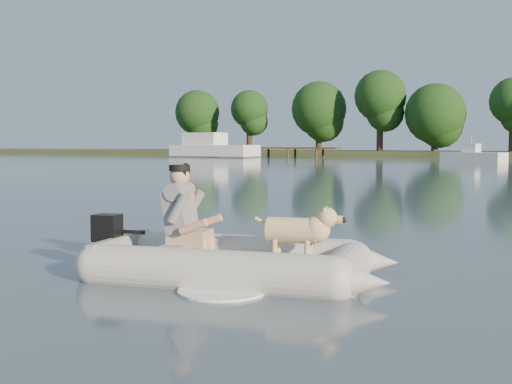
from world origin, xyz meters
The scene contains 8 objects.
water centered at (0.00, 0.00, 0.00)m, with size 160.00×160.00×0.00m, color #4F5E6B.
dock centered at (-26.00, 52.00, 0.52)m, with size 18.00×2.00×1.04m, color #4C331E, non-canonical shape.
dinghy centered at (0.80, -0.56, 0.55)m, with size 4.44×3.16×1.30m, color #AAAAA4, non-canonical shape.
man centered at (0.15, -0.64, 0.73)m, with size 0.68×0.58×1.01m, color slate, non-canonical shape.
dog centered at (1.39, -0.40, 0.49)m, with size 0.87×0.31×0.58m, color tan, non-canonical shape.
outboard_motor centered at (-0.72, -0.86, 0.29)m, with size 0.39×0.27×0.74m, color black, non-canonical shape.
cabin_cruiser centered at (-29.44, 49.41, 1.26)m, with size 9.59×3.42×2.97m, color white, non-canonical shape.
motorboat centered at (-3.51, 44.62, 0.94)m, with size 4.87×1.87×2.06m, color white, non-canonical shape.
Camera 1 is at (4.12, -6.55, 1.45)m, focal length 45.00 mm.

